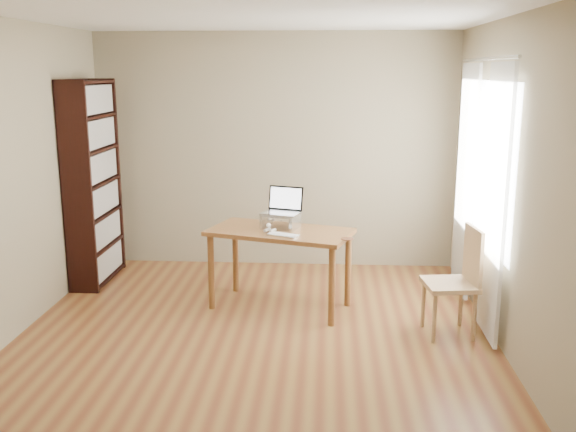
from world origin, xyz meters
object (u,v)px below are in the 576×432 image
(keyboard, at_px, (283,235))
(cat, at_px, (279,221))
(laptop, at_px, (281,206))
(chair, at_px, (459,278))
(bookshelf, at_px, (93,182))
(desk, at_px, (280,241))

(keyboard, distance_m, cat, 0.34)
(laptop, distance_m, chair, 1.74)
(bookshelf, distance_m, laptop, 2.07)
(bookshelf, relative_size, desk, 1.48)
(chair, bearing_deg, desk, 152.84)
(keyboard, bearing_deg, cat, 125.08)
(bookshelf, xyz_separation_m, desk, (1.99, -0.70, -0.41))
(bookshelf, distance_m, desk, 2.15)
(cat, xyz_separation_m, chair, (1.55, -0.66, -0.31))
(desk, bearing_deg, keyboard, -61.99)
(laptop, relative_size, cat, 0.83)
(keyboard, bearing_deg, chair, 12.37)
(laptop, xyz_separation_m, keyboard, (0.04, -0.36, -0.18))
(keyboard, relative_size, cat, 0.65)
(laptop, distance_m, cat, 0.14)
(keyboard, bearing_deg, laptop, 121.36)
(laptop, bearing_deg, desk, -72.79)
(desk, relative_size, laptop, 3.63)
(keyboard, xyz_separation_m, chair, (1.49, -0.33, -0.26))
(bookshelf, relative_size, laptop, 5.36)
(bookshelf, xyz_separation_m, keyboard, (2.03, -0.92, -0.29))
(chair, bearing_deg, bookshelf, 152.99)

